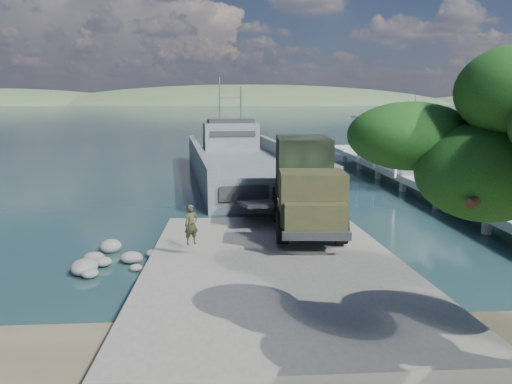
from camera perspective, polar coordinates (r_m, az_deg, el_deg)
name	(u,v)px	position (r m, az deg, el deg)	size (l,w,h in m)	color
ground	(272,264)	(20.97, 1.81, -8.25)	(1400.00, 1400.00, 0.00)	#173239
boat_ramp	(274,266)	(19.95, 2.10, -8.50)	(10.00, 18.00, 0.50)	#65655C
shoreline_rocks	(123,264)	(21.76, -14.96, -7.91)	(3.20, 5.60, 0.90)	#51504E
distant_headlands	(267,105)	(582.11, 1.28, 9.94)	(1000.00, 240.00, 48.00)	#415C3A
pier	(411,165)	(41.65, 17.29, 2.99)	(6.40, 44.00, 6.10)	#B3B4A9
landing_craft	(244,169)	(43.27, -1.40, 2.65)	(11.08, 33.12, 9.67)	#4E585C
military_truck	(305,183)	(24.95, 5.66, 1.01)	(3.60, 9.47, 4.30)	black
soldier	(191,234)	(20.68, -7.38, -4.76)	(0.61, 0.40, 1.66)	#20301B
sailboat_near	(413,163)	(52.76, 17.46, 3.16)	(2.69, 6.19, 7.29)	white
sailboat_far	(406,155)	(60.62, 16.75, 4.09)	(2.21, 5.81, 6.92)	white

